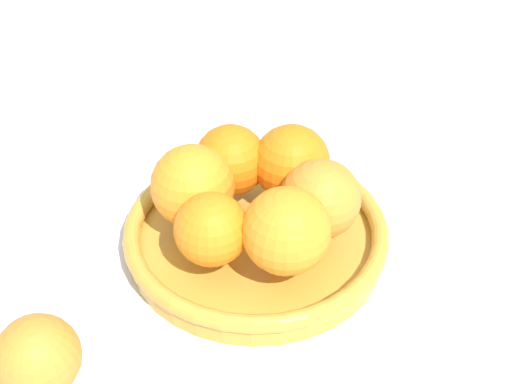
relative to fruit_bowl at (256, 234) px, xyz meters
The scene contains 4 objects.
ground_plane 0.02m from the fruit_bowl, ahead, with size 4.00×4.00×0.00m, color silver.
fruit_bowl is the anchor object (origin of this frame).
orange_pile 0.06m from the fruit_bowl, 161.01° to the left, with size 0.19×0.19×0.08m.
stray_orange 0.24m from the fruit_bowl, 89.86° to the left, with size 0.07×0.07×0.07m, color orange.
Camera 1 is at (-0.39, 0.36, 0.50)m, focal length 50.00 mm.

